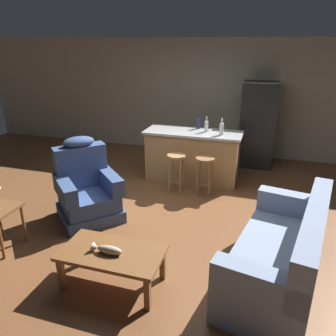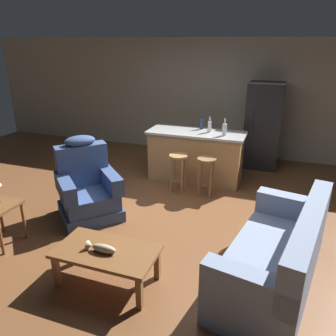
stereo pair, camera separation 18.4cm
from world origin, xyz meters
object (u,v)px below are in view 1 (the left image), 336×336
object	(u,v)px
couch	(282,255)
recliner_near_lamp	(87,190)
refrigerator	(258,125)
bottle_tall_green	(222,129)
bar_stool_left	(176,166)
bottle_short_amber	(198,123)
fish_figurine	(107,250)
kitchen_island	(193,155)
bar_stool_right	(205,169)
bottle_wine_dark	(206,126)
coffee_table	(112,255)

from	to	relation	value
couch	recliner_near_lamp	size ratio (longest dim) A/B	1.69
refrigerator	bottle_tall_green	distance (m)	1.43
bar_stool_left	bottle_short_amber	world-z (taller)	bottle_short_amber
fish_figurine	couch	bearing A→B (deg)	19.68
fish_figurine	bottle_tall_green	size ratio (longest dim) A/B	1.13
bar_stool_left	bottle_tall_green	world-z (taller)	bottle_tall_green
kitchen_island	bottle_tall_green	distance (m)	0.80
bar_stool_right	bottle_wine_dark	xyz separation A→B (m)	(-0.13, 0.68, 0.59)
recliner_near_lamp	kitchen_island	xyz separation A→B (m)	(1.18, 1.89, 0.06)
recliner_near_lamp	bottle_wine_dark	xyz separation A→B (m)	(1.41, 1.94, 0.63)
coffee_table	bottle_tall_green	world-z (taller)	bottle_tall_green
couch	recliner_near_lamp	world-z (taller)	recliner_near_lamp
refrigerator	bottle_tall_green	size ratio (longest dim) A/B	5.87
kitchen_island	bottle_wine_dark	xyz separation A→B (m)	(0.23, 0.05, 0.58)
fish_figurine	refrigerator	size ratio (longest dim) A/B	0.19
fish_figurine	bottle_short_amber	world-z (taller)	bottle_short_amber
bottle_wine_dark	refrigerator	bearing A→B (deg)	52.76
coffee_table	bar_stool_right	xyz separation A→B (m)	(0.49, 2.53, 0.11)
fish_figurine	bottle_tall_green	distance (m)	3.25
bar_stool_right	bar_stool_left	bearing A→B (deg)	180.00
bar_stool_left	bottle_wine_dark	distance (m)	0.97
bar_stool_right	refrigerator	xyz separation A→B (m)	(0.75, 1.83, 0.41)
bar_stool_left	bottle_tall_green	bearing A→B (deg)	38.42
bottle_tall_green	recliner_near_lamp	bearing A→B (deg)	-133.69
kitchen_island	refrigerator	bearing A→B (deg)	47.33
kitchen_island	refrigerator	size ratio (longest dim) A/B	1.02
fish_figurine	bar_stool_right	distance (m)	2.63
coffee_table	couch	size ratio (longest dim) A/B	0.54
couch	bar_stool_right	world-z (taller)	couch
coffee_table	bottle_wine_dark	bearing A→B (deg)	83.52
kitchen_island	bar_stool_left	world-z (taller)	kitchen_island
kitchen_island	recliner_near_lamp	bearing A→B (deg)	-122.02
fish_figurine	couch	world-z (taller)	couch
coffee_table	refrigerator	size ratio (longest dim) A/B	0.62
coffee_table	couch	bearing A→B (deg)	18.65
bottle_short_amber	bar_stool_right	bearing A→B (deg)	-69.82
coffee_table	kitchen_island	size ratio (longest dim) A/B	0.61
coffee_table	kitchen_island	bearing A→B (deg)	87.59
fish_figurine	bottle_tall_green	bearing A→B (deg)	77.38
bar_stool_left	bottle_tall_green	xyz separation A→B (m)	(0.68, 0.54, 0.59)
couch	bar_stool_left	bearing A→B (deg)	-36.90
couch	bottle_wine_dark	distance (m)	3.05
coffee_table	bar_stool_right	bearing A→B (deg)	79.00
bottle_wine_dark	coffee_table	bearing A→B (deg)	-96.48
refrigerator	fish_figurine	bearing A→B (deg)	-106.08
fish_figurine	bar_stool_left	world-z (taller)	bar_stool_left
coffee_table	recliner_near_lamp	bearing A→B (deg)	129.41
refrigerator	bar_stool_right	bearing A→B (deg)	-112.21
bottle_tall_green	bottle_wine_dark	distance (m)	0.33
bar_stool_right	coffee_table	bearing A→B (deg)	-101.00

